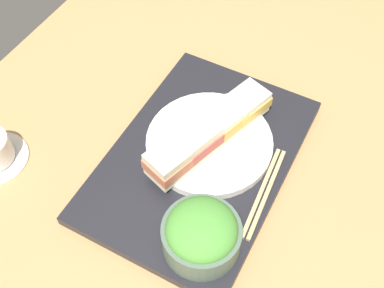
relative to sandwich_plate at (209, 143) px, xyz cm
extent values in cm
cube|color=tan|center=(-2.04, 2.01, -4.42)|extent=(140.00, 100.00, 3.00)
cube|color=black|center=(-2.93, 0.37, -1.88)|extent=(45.87, 31.22, 2.09)
cylinder|color=white|center=(0.00, 0.00, 0.00)|extent=(23.68, 23.68, 1.66)
cube|color=beige|center=(-9.14, 3.07, 1.64)|extent=(9.10, 7.84, 1.63)
cube|color=#CC6B4C|center=(-9.14, 3.07, 3.58)|extent=(9.49, 8.34, 2.24)
cube|color=beige|center=(-9.14, 3.07, 5.51)|extent=(9.10, 7.84, 1.63)
cube|color=beige|center=(-3.05, 1.02, 1.71)|extent=(9.10, 7.84, 1.76)
cube|color=#B74C42|center=(-3.05, 1.02, 3.73)|extent=(9.26, 8.24, 2.28)
cube|color=beige|center=(-3.05, 1.02, 5.75)|extent=(9.10, 7.84, 1.76)
cube|color=#EFE5C1|center=(3.05, -1.02, 1.46)|extent=(9.10, 7.84, 1.25)
cube|color=gold|center=(3.05, -1.02, 3.41)|extent=(9.52, 8.11, 2.65)
cube|color=#EFE5C1|center=(3.05, -1.02, 5.36)|extent=(9.10, 7.84, 1.25)
cube|color=#EFE5C1|center=(9.14, -3.07, 1.51)|extent=(9.10, 7.84, 1.37)
cube|color=gold|center=(9.14, -3.07, 3.26)|extent=(9.72, 8.33, 2.13)
cube|color=#EFE5C1|center=(9.14, -3.07, 5.01)|extent=(9.10, 7.84, 1.37)
cylinder|color=#4C6051|center=(-18.45, -7.83, 1.85)|extent=(12.82, 12.82, 5.37)
ellipsoid|color=#4C9338|center=(-18.45, -7.83, 4.54)|extent=(11.40, 11.40, 6.27)
cube|color=tan|center=(-4.77, -13.71, -0.48)|extent=(19.30, 2.01, 0.70)
cube|color=tan|center=(-4.84, -12.68, -0.48)|extent=(19.30, 2.01, 0.70)
camera|label=1|loc=(-47.93, -21.82, 71.84)|focal=44.58mm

